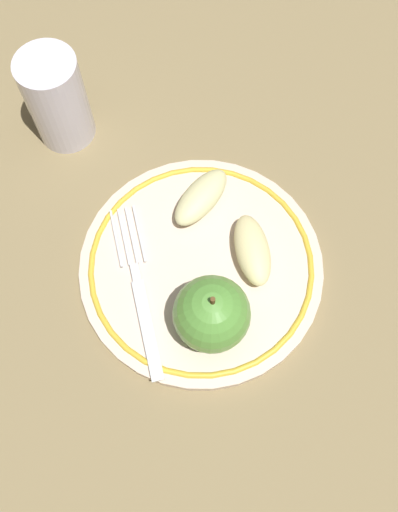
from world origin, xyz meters
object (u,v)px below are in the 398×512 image
apple_slice_back (252,250)px  plate (199,266)px  fork (140,295)px  drinking_glass (57,100)px  apple_slice_front (201,197)px  apple_red_whole (212,314)px

apple_slice_back → plate: bearing=-90.1°
fork → drinking_glass: (-0.15, 0.17, 0.04)m
apple_slice_front → apple_slice_back: same height
apple_red_whole → fork: (-0.07, 0.01, -0.03)m
apple_slice_front → fork: apple_slice_front is taller
drinking_glass → apple_slice_front: bearing=-16.2°
apple_red_whole → apple_slice_back: 0.09m
plate → apple_slice_back: apple_slice_back is taller
plate → drinking_glass: size_ratio=2.23×
apple_slice_back → fork: size_ratio=0.46×
drinking_glass → apple_slice_back: bearing=-20.8°
apple_red_whole → drinking_glass: 0.28m
drinking_glass → fork: bearing=-48.2°
apple_red_whole → apple_slice_back: size_ratio=1.05×
plate → apple_slice_back: bearing=27.8°
plate → apple_red_whole: apple_red_whole is taller
apple_slice_back → fork: bearing=-79.2°
plate → apple_slice_front: (-0.02, 0.07, 0.02)m
apple_red_whole → apple_slice_back: (0.02, 0.08, -0.02)m
plate → apple_slice_front: size_ratio=3.22×
plate → apple_slice_back: 0.06m
plate → drinking_glass: 0.23m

